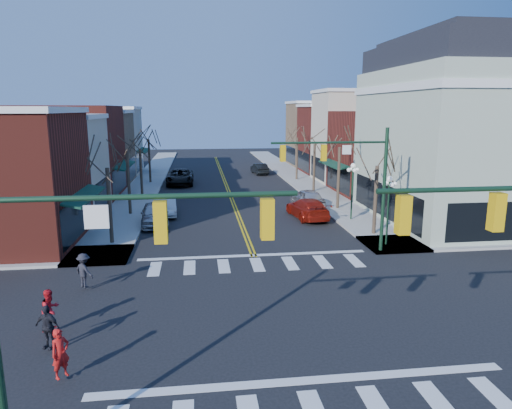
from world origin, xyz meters
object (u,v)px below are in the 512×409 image
object	(u,v)px
pedestrian_red_b	(50,310)
pedestrian_dark_a	(47,327)
car_right_near	(308,208)
car_right_far	(260,169)
lamppost_corner	(389,199)
pedestrian_red_a	(60,353)
car_left_near	(155,214)
car_left_mid	(166,205)
car_left_far	(180,177)
victorian_corner	(467,131)
pedestrian_dark_b	(84,270)
car_right_mid	(307,198)
lamppost_midblock	(352,182)

from	to	relation	value
pedestrian_red_b	pedestrian_dark_a	xyz separation A→B (m)	(0.31, -1.38, -0.01)
car_right_near	car_right_far	size ratio (longest dim) A/B	1.25
lamppost_corner	pedestrian_red_a	size ratio (longest dim) A/B	2.76
car_left_near	car_left_mid	size ratio (longest dim) A/B	1.03
lamppost_corner	car_left_far	distance (m)	28.52
victorian_corner	pedestrian_red_a	size ratio (longest dim) A/B	9.07
car_right_near	pedestrian_dark_a	distance (m)	22.58
lamppost_corner	pedestrian_dark_b	size ratio (longest dim) A/B	2.69
car_left_far	car_right_mid	size ratio (longest dim) A/B	1.35
lamppost_corner	car_left_far	world-z (taller)	lamppost_corner
pedestrian_red_a	pedestrian_dark_a	distance (m)	2.10
car_left_near	car_left_far	world-z (taller)	car_left_far
car_left_near	car_left_mid	distance (m)	3.30
car_left_near	pedestrian_dark_a	xyz separation A→B (m)	(-2.05, -17.42, 0.12)
car_left_far	car_left_mid	bearing A→B (deg)	-92.07
car_left_near	car_left_far	size ratio (longest dim) A/B	0.77
lamppost_corner	pedestrian_dark_b	world-z (taller)	lamppost_corner
lamppost_midblock	car_right_far	xyz separation A→B (m)	(-3.40, 25.87, -2.27)
lamppost_midblock	car_left_mid	world-z (taller)	lamppost_midblock
lamppost_midblock	car_left_mid	xyz separation A→B (m)	(-13.85, 3.88, -2.20)
lamppost_midblock	lamppost_corner	bearing A→B (deg)	-90.00
pedestrian_dark_b	pedestrian_dark_a	bearing A→B (deg)	129.56
pedestrian_red_a	pedestrian_dark_b	world-z (taller)	pedestrian_dark_b
car_left_near	car_right_near	distance (m)	11.42
car_left_mid	pedestrian_dark_b	xyz separation A→B (m)	(-2.67, -15.17, 0.19)
car_left_near	pedestrian_red_b	bearing A→B (deg)	-103.36
car_right_far	pedestrian_red_b	bearing A→B (deg)	65.17
car_right_far	pedestrian_dark_b	size ratio (longest dim) A/B	2.61
lamppost_midblock	car_right_near	world-z (taller)	lamppost_midblock
pedestrian_red_b	pedestrian_dark_a	distance (m)	1.42
lamppost_midblock	car_left_far	world-z (taller)	lamppost_midblock
car_left_near	lamppost_midblock	bearing A→B (deg)	-7.46
lamppost_midblock	car_right_mid	bearing A→B (deg)	110.57
lamppost_corner	pedestrian_red_a	xyz separation A→B (m)	(-15.50, -12.17, -2.03)
victorian_corner	car_right_mid	world-z (taller)	victorian_corner
car_right_near	pedestrian_dark_a	world-z (taller)	pedestrian_dark_a
lamppost_midblock	pedestrian_red_b	size ratio (longest dim) A/B	2.76
victorian_corner	lamppost_midblock	xyz separation A→B (m)	(-8.30, 0.50, -3.70)
car_right_mid	pedestrian_dark_a	world-z (taller)	pedestrian_dark_a
car_left_far	victorian_corner	bearing A→B (deg)	-41.37
lamppost_midblock	car_right_mid	size ratio (longest dim) A/B	0.95
victorian_corner	pedestrian_dark_b	world-z (taller)	victorian_corner
car_right_mid	pedestrian_red_a	bearing A→B (deg)	53.38
lamppost_corner	pedestrian_red_b	xyz separation A→B (m)	(-16.76, -8.92, -2.03)
car_left_mid	car_right_mid	xyz separation A→B (m)	(11.82, 1.54, 0.02)
pedestrian_dark_a	victorian_corner	bearing A→B (deg)	55.15
pedestrian_dark_a	car_left_far	bearing A→B (deg)	106.59
lamppost_corner	car_left_mid	bearing A→B (deg)	143.16
car_right_near	lamppost_corner	bearing A→B (deg)	104.71
lamppost_corner	car_right_near	world-z (taller)	lamppost_corner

